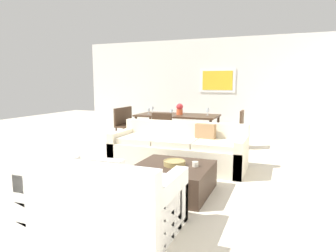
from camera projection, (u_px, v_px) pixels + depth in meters
ground_plane at (167, 171)px, 5.16m from camera, size 18.00×18.00×0.00m
back_wall_unit at (224, 88)px, 8.12m from camera, size 8.40×0.09×2.70m
sofa_beige at (178, 151)px, 5.39m from camera, size 2.39×0.90×0.78m
loveseat_white at (103, 200)px, 3.11m from camera, size 1.56×0.90×0.78m
coffee_table at (173, 179)px, 4.12m from camera, size 1.02×1.01×0.38m
decorative_bowl at (174, 163)px, 4.08m from camera, size 0.30×0.30×0.07m
candle_jar at (195, 164)px, 4.04m from camera, size 0.08×0.08×0.07m
dining_table at (177, 117)px, 7.17m from camera, size 1.93×0.94×0.75m
dining_chair_foot at (164, 130)px, 6.38m from camera, size 0.44×0.44×0.88m
dining_chair_left_far at (131, 121)px, 7.88m from camera, size 0.44×0.44×0.88m
dining_chair_right_far at (236, 126)px, 6.90m from camera, size 0.44×0.44×0.88m
dining_chair_left_near at (123, 123)px, 7.49m from camera, size 0.44×0.44×0.88m
wine_glass_right_far at (208, 110)px, 7.00m from camera, size 0.07×0.07×0.17m
wine_glass_left_far at (153, 108)px, 7.50m from camera, size 0.07×0.07×0.17m
wine_glass_left_near at (149, 110)px, 7.29m from camera, size 0.06×0.06×0.14m
wine_glass_foot at (171, 111)px, 6.76m from camera, size 0.07×0.07×0.16m
centerpiece_vase at (180, 109)px, 7.14m from camera, size 0.16×0.16×0.27m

